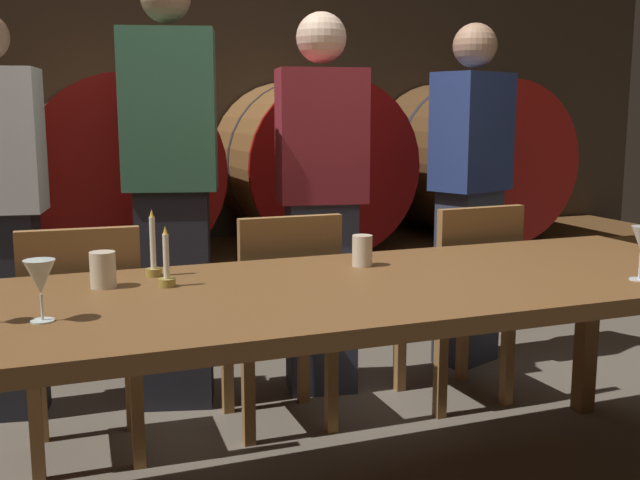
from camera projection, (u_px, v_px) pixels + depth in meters
The scene contains 17 objects.
back_wall at pixel (198, 94), 4.66m from camera, with size 6.49×0.24×2.74m, color #473A2D.
barrel_shelf at pixel (224, 292), 4.34m from camera, with size 5.84×0.90×0.49m, color brown.
wine_barrel_center_left at pixel (118, 168), 4.02m from camera, with size 0.96×0.94×0.96m.
wine_barrel_center_right at pixel (307, 163), 4.40m from camera, with size 0.96×0.94×0.96m.
wine_barrel_far_right at pixel (466, 159), 4.77m from camera, with size 0.96×0.94×0.96m.
dining_table at pixel (366, 302), 2.35m from camera, with size 2.58×0.92×0.75m.
chair_left at pixel (83, 333), 2.69m from camera, with size 0.42×0.42×0.88m.
chair_center at pixel (283, 311), 2.99m from camera, with size 0.40×0.40×0.88m.
chair_right at pixel (464, 295), 3.26m from camera, with size 0.42×0.42×0.88m.
guest_center_left at pixel (172, 190), 3.18m from camera, with size 0.43×0.33×1.82m.
guest_center_right at pixel (321, 202), 3.36m from camera, with size 0.42×0.30×1.69m.
guest_far_right at pixel (470, 193), 3.76m from camera, with size 0.44×0.36×1.68m.
candle_left at pixel (153, 258), 2.41m from camera, with size 0.05×0.05×0.22m.
candle_right at pixel (167, 271), 2.27m from camera, with size 0.05×0.05×0.18m.
wine_glass_center_left at pixel (40, 278), 1.88m from camera, with size 0.08×0.08×0.16m.
cup_left at pixel (103, 270), 2.26m from camera, with size 0.08×0.08×0.11m, color beige.
cup_right at pixel (362, 251), 2.57m from camera, with size 0.07×0.07×0.11m, color beige.
Camera 1 is at (-1.00, -2.07, 1.27)m, focal length 42.56 mm.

